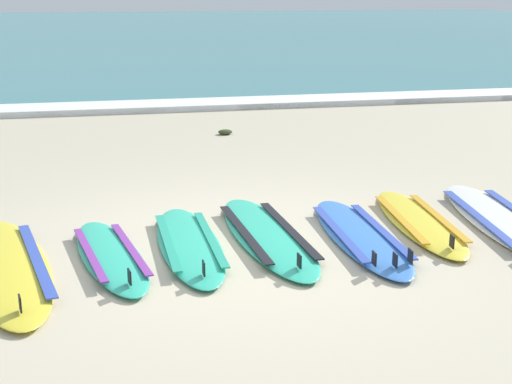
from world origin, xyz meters
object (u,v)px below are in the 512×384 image
(surfboard_1, at_px, (111,255))
(surfboard_6, at_px, (501,220))
(surfboard_2, at_px, (189,243))
(surfboard_3, at_px, (267,235))
(surfboard_0, at_px, (7,266))
(surfboard_4, at_px, (360,235))
(surfboard_5, at_px, (419,221))

(surfboard_1, bearing_deg, surfboard_6, 2.30)
(surfboard_2, relative_size, surfboard_3, 0.89)
(surfboard_1, bearing_deg, surfboard_0, -174.58)
(surfboard_2, height_order, surfboard_6, same)
(surfboard_1, relative_size, surfboard_2, 0.93)
(surfboard_1, relative_size, surfboard_4, 0.87)
(surfboard_5, height_order, surfboard_6, same)
(surfboard_3, distance_m, surfboard_4, 0.85)
(surfboard_2, relative_size, surfboard_6, 0.81)
(surfboard_4, bearing_deg, surfboard_5, 20.36)
(surfboard_2, xyz_separation_m, surfboard_6, (3.04, 0.01, 0.00))
(surfboard_2, distance_m, surfboard_5, 2.25)
(surfboard_1, bearing_deg, surfboard_5, 5.50)
(surfboard_1, relative_size, surfboard_3, 0.82)
(surfboard_3, height_order, surfboard_4, same)
(surfboard_3, bearing_deg, surfboard_2, -173.42)
(surfboard_1, height_order, surfboard_5, same)
(surfboard_6, bearing_deg, surfboard_0, -177.13)
(surfboard_0, height_order, surfboard_2, same)
(surfboard_1, height_order, surfboard_6, same)
(surfboard_2, distance_m, surfboard_4, 1.55)
(surfboard_1, distance_m, surfboard_2, 0.70)
(surfboard_4, bearing_deg, surfboard_2, 175.74)
(surfboard_4, bearing_deg, surfboard_1, -179.41)
(surfboard_4, height_order, surfboard_5, same)
(surfboard_0, bearing_deg, surfboard_6, 2.87)
(surfboard_0, xyz_separation_m, surfboard_5, (3.75, 0.36, 0.00))
(surfboard_3, distance_m, surfboard_6, 2.32)
(surfboard_5, relative_size, surfboard_6, 0.83)
(surfboard_5, bearing_deg, surfboard_1, -174.50)
(surfboard_2, bearing_deg, surfboard_4, -4.26)
(surfboard_2, distance_m, surfboard_3, 0.73)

